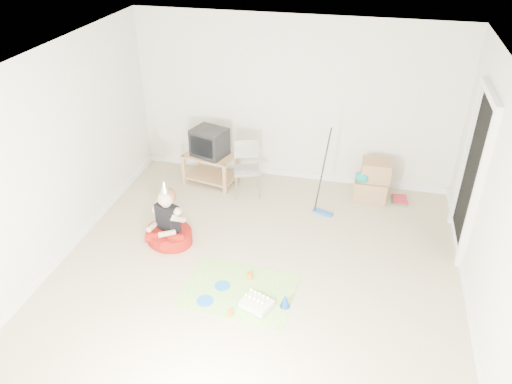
% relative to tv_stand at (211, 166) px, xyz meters
% --- Properties ---
extents(ground, '(5.00, 5.00, 0.00)m').
position_rel_tv_stand_xyz_m(ground, '(1.22, -1.99, -0.29)').
color(ground, '#C1AF8A').
rests_on(ground, ground).
extents(doorway_recess, '(0.02, 0.90, 2.05)m').
position_rel_tv_stand_xyz_m(doorway_recess, '(3.70, -0.79, 0.73)').
color(doorway_recess, black).
rests_on(doorway_recess, ground).
extents(tv_stand, '(0.88, 0.65, 0.50)m').
position_rel_tv_stand_xyz_m(tv_stand, '(0.00, 0.00, 0.00)').
color(tv_stand, '#A07448').
rests_on(tv_stand, ground).
extents(crt_tv, '(0.61, 0.55, 0.43)m').
position_rel_tv_stand_xyz_m(crt_tv, '(-0.00, 0.00, 0.42)').
color(crt_tv, black).
rests_on(crt_tv, tv_stand).
extents(folding_chair, '(0.49, 0.47, 0.87)m').
position_rel_tv_stand_xyz_m(folding_chair, '(0.65, -0.22, 0.13)').
color(folding_chair, '#949499').
rests_on(folding_chair, ground).
extents(cardboard_boxes, '(0.52, 0.40, 0.63)m').
position_rel_tv_stand_xyz_m(cardboard_boxes, '(2.53, 0.10, 0.01)').
color(cardboard_boxes, '#A2764E').
rests_on(cardboard_boxes, ground).
extents(floor_mop, '(0.32, 0.39, 1.22)m').
position_rel_tv_stand_xyz_m(floor_mop, '(1.87, -0.51, -0.03)').
color(floor_mop, '#225FAB').
rests_on(floor_mop, ground).
extents(book_pile, '(0.24, 0.30, 0.06)m').
position_rel_tv_stand_xyz_m(book_pile, '(2.98, 0.09, -0.26)').
color(book_pile, '#287854').
rests_on(book_pile, ground).
extents(seated_woman, '(0.85, 0.85, 0.94)m').
position_rel_tv_stand_xyz_m(seated_woman, '(-0.06, -1.66, -0.09)').
color(seated_woman, '#9B150E').
rests_on(seated_woman, ground).
extents(party_mat, '(1.36, 1.02, 0.01)m').
position_rel_tv_stand_xyz_m(party_mat, '(1.10, -2.39, -0.29)').
color(party_mat, '#FF3588').
rests_on(party_mat, ground).
extents(birthday_cake, '(0.40, 0.36, 0.15)m').
position_rel_tv_stand_xyz_m(birthday_cake, '(1.38, -2.61, -0.25)').
color(birthday_cake, silver).
rests_on(birthday_cake, party_mat).
extents(blue_plate_near, '(0.22, 0.22, 0.01)m').
position_rel_tv_stand_xyz_m(blue_plate_near, '(0.90, -2.37, -0.28)').
color(blue_plate_near, blue).
rests_on(blue_plate_near, party_mat).
extents(blue_plate_far, '(0.24, 0.24, 0.01)m').
position_rel_tv_stand_xyz_m(blue_plate_far, '(0.78, -2.66, -0.28)').
color(blue_plate_far, blue).
rests_on(blue_plate_far, party_mat).
extents(orange_cup_near, '(0.08, 0.08, 0.08)m').
position_rel_tv_stand_xyz_m(orange_cup_near, '(1.18, -2.15, -0.25)').
color(orange_cup_near, orange).
rests_on(orange_cup_near, party_mat).
extents(orange_cup_far, '(0.06, 0.06, 0.07)m').
position_rel_tv_stand_xyz_m(orange_cup_far, '(1.12, -2.80, -0.25)').
color(orange_cup_far, orange).
rests_on(orange_cup_far, party_mat).
extents(blue_party_hat, '(0.13, 0.13, 0.18)m').
position_rel_tv_stand_xyz_m(blue_party_hat, '(1.69, -2.52, -0.20)').
color(blue_party_hat, '#1944B0').
rests_on(blue_party_hat, party_mat).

